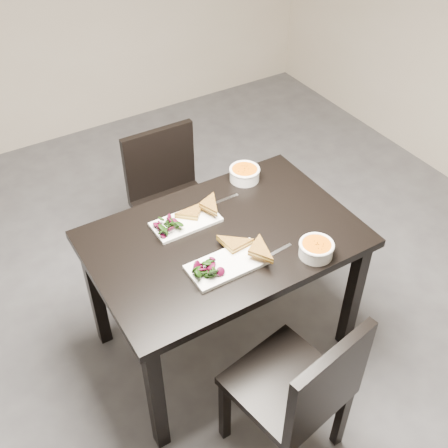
% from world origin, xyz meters
% --- Properties ---
extents(ground, '(5.00, 5.00, 0.00)m').
position_xyz_m(ground, '(0.00, 0.00, 0.00)').
color(ground, '#47474C').
rests_on(ground, ground).
extents(room_shell, '(5.02, 5.02, 2.81)m').
position_xyz_m(room_shell, '(0.00, 0.00, 1.83)').
color(room_shell, beige).
rests_on(room_shell, ground).
extents(table, '(1.20, 0.80, 0.75)m').
position_xyz_m(table, '(0.32, 0.07, 0.65)').
color(table, black).
rests_on(table, ground).
extents(chair_near, '(0.49, 0.49, 0.85)m').
position_xyz_m(chair_near, '(0.26, -0.62, 0.48)').
color(chair_near, black).
rests_on(chair_near, ground).
extents(chair_far, '(0.42, 0.42, 0.85)m').
position_xyz_m(chair_far, '(0.39, 0.77, 0.48)').
color(chair_far, black).
rests_on(chair_far, ground).
extents(plate_near, '(0.34, 0.17, 0.02)m').
position_xyz_m(plate_near, '(0.23, -0.10, 0.76)').
color(plate_near, white).
rests_on(plate_near, table).
extents(sandwich_near, '(0.18, 0.14, 0.05)m').
position_xyz_m(sandwich_near, '(0.29, -0.08, 0.79)').
color(sandwich_near, olive).
rests_on(sandwich_near, plate_near).
extents(salad_near, '(0.11, 0.09, 0.05)m').
position_xyz_m(salad_near, '(0.13, -0.10, 0.79)').
color(salad_near, black).
rests_on(salad_near, plate_near).
extents(soup_bowl_near, '(0.15, 0.15, 0.07)m').
position_xyz_m(soup_bowl_near, '(0.59, -0.24, 0.79)').
color(soup_bowl_near, white).
rests_on(soup_bowl_near, table).
extents(cutlery_near, '(0.18, 0.03, 0.00)m').
position_xyz_m(cutlery_near, '(0.45, -0.14, 0.75)').
color(cutlery_near, silver).
rests_on(cutlery_near, table).
extents(plate_far, '(0.31, 0.16, 0.02)m').
position_xyz_m(plate_far, '(0.21, 0.23, 0.76)').
color(plate_far, white).
rests_on(plate_far, table).
extents(sandwich_far, '(0.19, 0.19, 0.05)m').
position_xyz_m(sandwich_far, '(0.28, 0.22, 0.79)').
color(sandwich_far, olive).
rests_on(sandwich_far, plate_far).
extents(salad_far, '(0.10, 0.09, 0.04)m').
position_xyz_m(salad_far, '(0.11, 0.23, 0.79)').
color(salad_far, black).
rests_on(salad_far, plate_far).
extents(soup_bowl_far, '(0.16, 0.16, 0.07)m').
position_xyz_m(soup_bowl_far, '(0.63, 0.38, 0.79)').
color(soup_bowl_far, white).
rests_on(soup_bowl_far, table).
extents(cutlery_far, '(0.18, 0.02, 0.00)m').
position_xyz_m(cutlery_far, '(0.44, 0.29, 0.75)').
color(cutlery_far, silver).
rests_on(cutlery_far, table).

